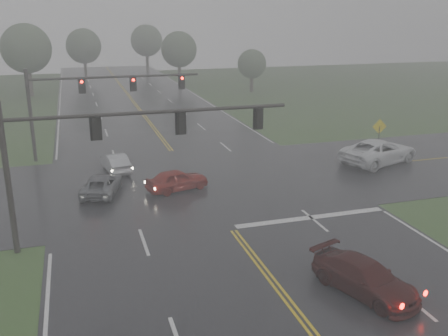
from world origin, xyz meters
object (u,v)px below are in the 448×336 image
object	(u,v)px
sedan_maroon	(363,293)
signal_gantry_far	(85,94)
pickup_white	(378,163)
signal_gantry_near	(101,142)
sedan_red	(177,190)
car_grey	(102,194)
sedan_silver	(116,171)

from	to	relation	value
sedan_maroon	signal_gantry_far	world-z (taller)	signal_gantry_far
pickup_white	signal_gantry_near	world-z (taller)	signal_gantry_near
sedan_maroon	signal_gantry_far	distance (m)	25.50
sedan_red	signal_gantry_near	xyz separation A→B (m)	(-4.67, -6.12, 4.90)
car_grey	signal_gantry_near	size ratio (longest dim) A/B	0.32
sedan_maroon	sedan_red	xyz separation A→B (m)	(-4.53, 13.82, 0.00)
sedan_maroon	car_grey	bearing A→B (deg)	102.33
sedan_red	sedan_maroon	bearing A→B (deg)	-177.51
signal_gantry_far	pickup_white	bearing A→B (deg)	-21.36
sedan_silver	signal_gantry_near	distance (m)	12.30
sedan_silver	pickup_white	world-z (taller)	pickup_white
signal_gantry_far	sedan_red	bearing A→B (deg)	-62.82
sedan_maroon	sedan_red	world-z (taller)	sedan_red
pickup_white	signal_gantry_far	xyz separation A→B (m)	(-20.14, 7.88, 4.78)
car_grey	signal_gantry_far	world-z (taller)	signal_gantry_far
sedan_silver	signal_gantry_near	xyz separation A→B (m)	(-1.37, -11.19, 4.90)
sedan_silver	signal_gantry_far	bearing A→B (deg)	-79.95
sedan_red	sedan_silver	distance (m)	6.05
sedan_silver	car_grey	distance (m)	4.57
sedan_red	sedan_silver	size ratio (longest dim) A/B	1.02
signal_gantry_near	car_grey	bearing A→B (deg)	88.56
pickup_white	signal_gantry_far	size ratio (longest dim) A/B	0.50
pickup_white	sedan_maroon	bearing A→B (deg)	125.86
sedan_red	sedan_silver	bearing A→B (deg)	17.42
sedan_silver	pickup_white	bearing A→B (deg)	159.85
car_grey	signal_gantry_near	world-z (taller)	signal_gantry_near
sedan_red	signal_gantry_far	xyz separation A→B (m)	(-4.83, 9.41, 4.78)
signal_gantry_far	sedan_maroon	bearing A→B (deg)	-68.06
sedan_maroon	pickup_white	xyz separation A→B (m)	(10.78, 15.36, 0.00)
car_grey	signal_gantry_far	size ratio (longest dim) A/B	0.33
sedan_silver	signal_gantry_far	size ratio (longest dim) A/B	0.30
sedan_maroon	signal_gantry_near	distance (m)	12.96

